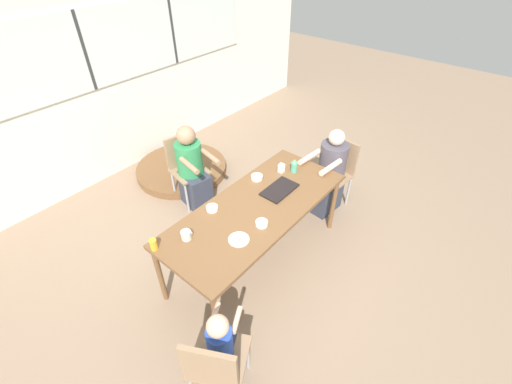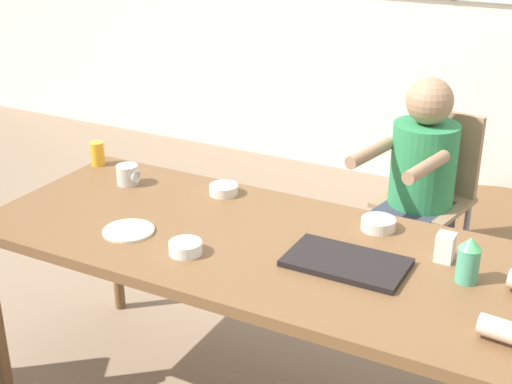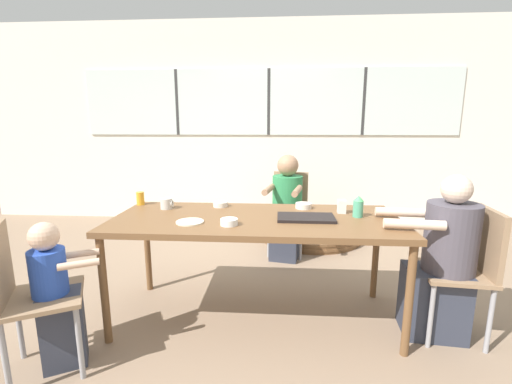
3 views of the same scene
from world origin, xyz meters
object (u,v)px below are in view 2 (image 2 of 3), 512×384
juice_glass (98,154)px  bowl_cereal (378,224)px  bowl_white_shallow (224,190)px  milk_carton_small (445,247)px  chair_for_woman_green_shirt (433,182)px  folded_table_stack (498,238)px  person_woman_green_shirt (417,199)px  coffee_mug (128,175)px  bowl_fruit (186,248)px  sippy_cup (469,259)px

juice_glass → bowl_cereal: bearing=-1.4°
bowl_white_shallow → bowl_cereal: 0.65m
juice_glass → milk_carton_small: 1.58m
bowl_white_shallow → chair_for_woman_green_shirt: bearing=62.3°
juice_glass → folded_table_stack: 2.31m
milk_carton_small → person_woman_green_shirt: bearing=109.6°
juice_glass → bowl_white_shallow: (0.65, -0.02, -0.03)m
chair_for_woman_green_shirt → person_woman_green_shirt: person_woman_green_shirt is taller
person_woman_green_shirt → coffee_mug: bearing=58.5°
bowl_fruit → juice_glass: bearing=147.3°
sippy_cup → juice_glass: size_ratio=1.46×
milk_carton_small → bowl_cereal: bearing=155.5°
folded_table_stack → milk_carton_small: bearing=-88.1°
coffee_mug → juice_glass: bearing=155.5°
person_woman_green_shirt → coffee_mug: 1.42m
sippy_cup → folded_table_stack: 1.99m
bowl_white_shallow → bowl_fruit: size_ratio=1.02×
bowl_fruit → sippy_cup: bearing=16.4°
coffee_mug → folded_table_stack: coffee_mug is taller
folded_table_stack → sippy_cup: bearing=-85.2°
coffee_mug → bowl_white_shallow: size_ratio=0.83×
bowl_cereal → coffee_mug: bearing=-175.5°
chair_for_woman_green_shirt → person_woman_green_shirt: (-0.03, -0.16, -0.04)m
coffee_mug → bowl_cereal: size_ratio=0.77×
milk_carton_small → bowl_cereal: size_ratio=0.79×
bowl_white_shallow → bowl_fruit: bearing=-74.0°
milk_carton_small → bowl_cereal: (-0.27, 0.12, -0.03)m
bowl_white_shallow → bowl_cereal: bowl_cereal is taller
chair_for_woman_green_shirt → milk_carton_small: (0.34, -1.23, 0.28)m
coffee_mug → bowl_cereal: (1.05, 0.08, -0.02)m
bowl_cereal → sippy_cup: bearing=-31.4°
folded_table_stack → coffee_mug: bearing=-126.9°
coffee_mug → milk_carton_small: (1.32, -0.04, 0.01)m
person_woman_green_shirt → bowl_white_shallow: 1.11m
bowl_cereal → chair_for_woman_green_shirt: bearing=93.9°
chair_for_woman_green_shirt → sippy_cup: 1.43m
person_woman_green_shirt → sippy_cup: 1.30m
bowl_white_shallow → sippy_cup: bearing=-13.0°
person_woman_green_shirt → juice_glass: (-1.19, -0.91, 0.32)m
milk_carton_small → bowl_fruit: size_ratio=0.87×
person_woman_green_shirt → milk_carton_small: 1.17m
coffee_mug → sippy_cup: 1.42m
bowl_fruit → folded_table_stack: bowl_fruit is taller
coffee_mug → bowl_fruit: (0.54, -0.39, -0.02)m
bowl_white_shallow → bowl_fruit: 0.51m
juice_glass → milk_carton_small: (1.57, -0.15, -0.00)m
person_woman_green_shirt → coffee_mug: size_ratio=11.38×
sippy_cup → folded_table_stack: size_ratio=0.12×
person_woman_green_shirt → chair_for_woman_green_shirt: bearing=-90.0°
sippy_cup → bowl_fruit: size_ratio=1.36×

